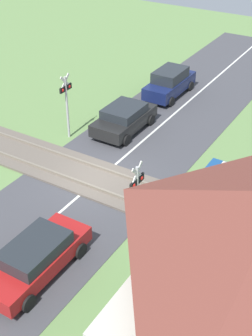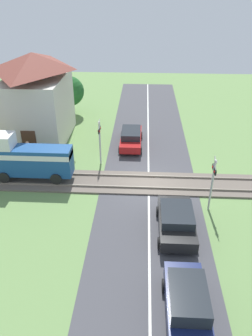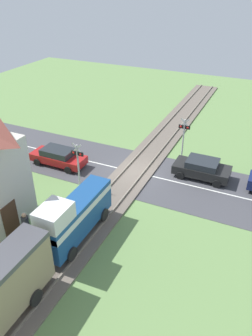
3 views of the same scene
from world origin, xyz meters
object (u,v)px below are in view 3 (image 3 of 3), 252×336
(train, at_px, (20,271))
(crossing_signal_east_approach, at_px, (78,161))
(car_near_crossing, at_px, (202,168))
(crossing_signal_west_approach, at_px, (184,134))
(car_far_side, at_px, (58,156))
(pedestrian_by_station, at_px, (26,226))

(train, xyz_separation_m, crossing_signal_east_approach, (2.58, -8.82, 0.34))
(car_near_crossing, xyz_separation_m, crossing_signal_east_approach, (7.28, 5.00, 1.46))
(train, relative_size, crossing_signal_west_approach, 4.07)
(car_near_crossing, bearing_deg, train, 71.24)
(train, xyz_separation_m, crossing_signal_west_approach, (-2.58, -15.94, 0.34))
(car_far_side, relative_size, pedestrian_by_station, 2.64)
(crossing_signal_west_approach, bearing_deg, pedestrian_by_station, 67.14)
(crossing_signal_east_approach, bearing_deg, pedestrian_by_station, 88.72)
(car_near_crossing, relative_size, car_far_side, 0.92)
(car_far_side, bearing_deg, car_near_crossing, -164.69)
(train, xyz_separation_m, car_far_side, (5.83, -10.94, -1.14))
(crossing_signal_west_approach, xyz_separation_m, pedestrian_by_station, (5.29, 12.54, -1.46))
(car_near_crossing, height_order, crossing_signal_west_approach, crossing_signal_west_approach)
(car_far_side, xyz_separation_m, crossing_signal_east_approach, (-3.25, 2.12, 1.48))
(crossing_signal_west_approach, height_order, pedestrian_by_station, crossing_signal_west_approach)
(car_near_crossing, distance_m, car_far_side, 10.91)
(train, height_order, car_far_side, train)
(train, bearing_deg, crossing_signal_west_approach, -99.20)
(pedestrian_by_station, bearing_deg, crossing_signal_west_approach, -112.86)
(pedestrian_by_station, bearing_deg, train, 128.51)
(crossing_signal_west_approach, bearing_deg, car_far_side, 30.74)
(car_far_side, relative_size, crossing_signal_east_approach, 1.25)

